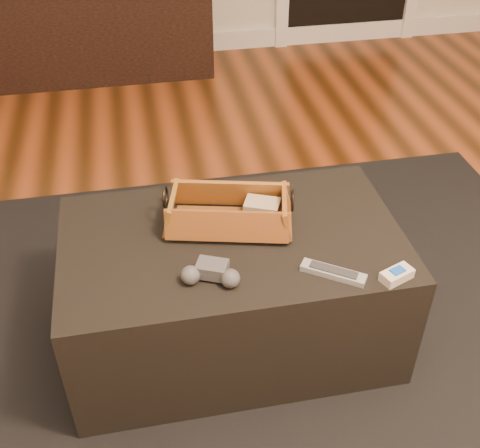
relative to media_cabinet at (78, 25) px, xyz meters
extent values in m
cube|color=brown|center=(0.44, -2.51, -0.31)|extent=(5.00, 5.50, 0.01)
cube|color=white|center=(0.44, 0.22, -0.24)|extent=(5.00, 0.04, 0.12)
cube|color=black|center=(0.00, 0.00, 0.00)|extent=(1.53, 0.45, 0.60)
cube|color=black|center=(0.50, -2.33, -0.29)|extent=(2.60, 2.00, 0.01)
cube|color=black|center=(0.50, -2.28, -0.08)|extent=(1.00, 0.60, 0.42)
cube|color=black|center=(0.48, -2.23, 0.15)|extent=(0.20, 0.07, 0.02)
cube|color=#C6AC89|center=(0.60, -2.22, 0.17)|extent=(0.12, 0.11, 0.06)
cube|color=#965B21|center=(0.50, -2.22, 0.14)|extent=(0.35, 0.22, 0.01)
cube|color=#A15C24|center=(0.52, -2.14, 0.19)|extent=(0.35, 0.11, 0.09)
cube|color=brown|center=(0.48, -2.30, 0.19)|extent=(0.35, 0.11, 0.09)
cube|color=#B26B28|center=(0.67, -2.26, 0.19)|extent=(0.07, 0.18, 0.09)
cube|color=#A36D24|center=(0.34, -2.18, 0.19)|extent=(0.07, 0.18, 0.09)
torus|color=black|center=(0.68, -2.26, 0.23)|extent=(0.02, 0.07, 0.07)
torus|color=black|center=(0.32, -2.18, 0.23)|extent=(0.02, 0.07, 0.07)
cube|color=#414144|center=(0.42, -2.43, 0.16)|extent=(0.10, 0.09, 0.04)
sphere|color=#444448|center=(0.36, -2.45, 0.16)|extent=(0.07, 0.07, 0.05)
sphere|color=#424245|center=(0.46, -2.48, 0.16)|extent=(0.07, 0.07, 0.05)
cube|color=#9FA1A6|center=(0.74, -2.49, 0.14)|extent=(0.17, 0.13, 0.02)
cube|color=#29292B|center=(0.74, -2.49, 0.15)|extent=(0.12, 0.10, 0.00)
cube|color=beige|center=(0.90, -2.54, 0.15)|extent=(0.10, 0.07, 0.03)
cube|color=blue|center=(0.90, -2.54, 0.16)|extent=(0.04, 0.04, 0.01)
camera|label=1|loc=(0.26, -3.62, 1.23)|focal=45.00mm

